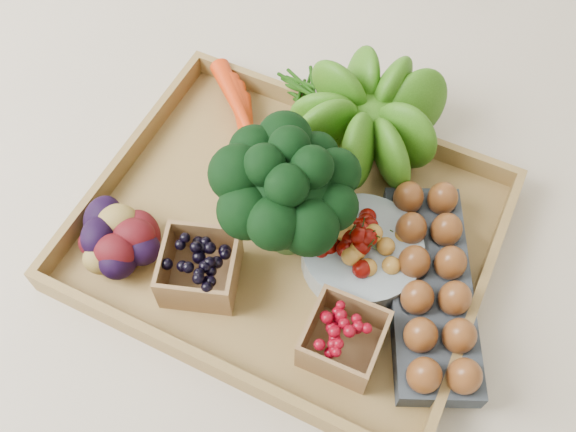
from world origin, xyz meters
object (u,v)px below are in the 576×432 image
at_px(egg_carton, 430,290).
at_px(tray, 288,235).
at_px(cherry_bowl, 361,253).
at_px(broccoli, 288,211).

bearing_deg(egg_carton, tray, 153.79).
relative_size(tray, egg_carton, 1.84).
bearing_deg(tray, cherry_bowl, 1.96).
height_order(tray, broccoli, broccoli).
distance_m(tray, egg_carton, 0.21).
height_order(cherry_bowl, egg_carton, cherry_bowl).
relative_size(tray, cherry_bowl, 3.35).
height_order(broccoli, cherry_bowl, broccoli).
distance_m(broccoli, cherry_bowl, 0.12).
xyz_separation_m(tray, cherry_bowl, (0.11, 0.00, 0.03)).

